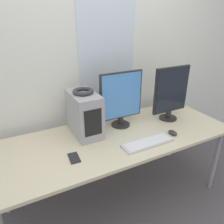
# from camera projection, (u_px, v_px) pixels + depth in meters

# --- Properties ---
(wall_back) EXTENTS (8.00, 0.07, 2.70)m
(wall_back) POSITION_uv_depth(u_px,v_px,m) (91.00, 58.00, 2.15)
(wall_back) COLOR silver
(wall_back) RESTS_ON ground_plane
(desk) EXTENTS (2.16, 0.83, 0.75)m
(desk) POSITION_uv_depth(u_px,v_px,m) (116.00, 140.00, 1.98)
(desk) COLOR beige
(desk) RESTS_ON ground_plane
(pc_tower) EXTENTS (0.22, 0.40, 0.39)m
(pc_tower) POSITION_uv_depth(u_px,v_px,m) (84.00, 114.00, 1.93)
(pc_tower) COLOR #9E9EA3
(pc_tower) RESTS_ON desk
(headphones) EXTENTS (0.18, 0.18, 0.04)m
(headphones) POSITION_uv_depth(u_px,v_px,m) (83.00, 91.00, 1.85)
(headphones) COLOR #333338
(headphones) RESTS_ON pc_tower
(monitor_main) EXTENTS (0.43, 0.18, 0.53)m
(monitor_main) POSITION_uv_depth(u_px,v_px,m) (121.00, 99.00, 2.04)
(monitor_main) COLOR black
(monitor_main) RESTS_ON desk
(monitor_right_near) EXTENTS (0.40, 0.18, 0.55)m
(monitor_right_near) POSITION_uv_depth(u_px,v_px,m) (171.00, 93.00, 2.17)
(monitor_right_near) COLOR black
(monitor_right_near) RESTS_ON desk
(keyboard) EXTENTS (0.46, 0.14, 0.02)m
(keyboard) POSITION_uv_depth(u_px,v_px,m) (148.00, 143.00, 1.84)
(keyboard) COLOR silver
(keyboard) RESTS_ON desk
(mouse) EXTENTS (0.06, 0.09, 0.04)m
(mouse) POSITION_uv_depth(u_px,v_px,m) (173.00, 133.00, 1.98)
(mouse) COLOR #2D2D2D
(mouse) RESTS_ON desk
(cell_phone) EXTENTS (0.09, 0.14, 0.01)m
(cell_phone) POSITION_uv_depth(u_px,v_px,m) (74.00, 158.00, 1.65)
(cell_phone) COLOR #232328
(cell_phone) RESTS_ON desk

